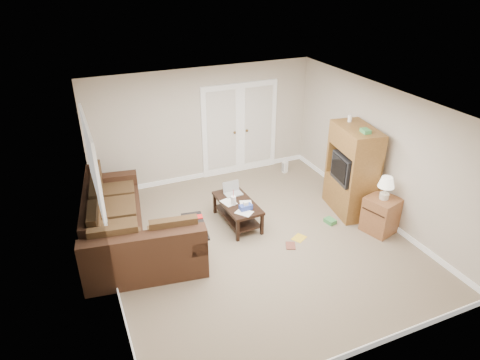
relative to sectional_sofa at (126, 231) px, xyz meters
name	(u,v)px	position (x,y,z in m)	size (l,w,h in m)	color
floor	(256,240)	(2.13, -0.68, -0.35)	(5.50, 5.50, 0.00)	gray
ceiling	(259,104)	(2.13, -0.68, 2.15)	(5.00, 5.50, 0.02)	silver
wall_left	(101,209)	(-0.37, -0.68, 0.90)	(0.02, 5.50, 2.50)	beige
wall_right	(379,153)	(4.63, -0.68, 0.90)	(0.02, 5.50, 2.50)	beige
wall_back	(203,125)	(2.13, 2.07, 0.90)	(5.00, 0.02, 2.50)	beige
wall_front	(363,280)	(2.13, -3.43, 0.90)	(5.00, 0.02, 2.50)	beige
baseboards	(256,238)	(2.13, -0.68, -0.30)	(5.00, 5.50, 0.10)	white
french_doors	(240,129)	(2.98, 2.03, 0.69)	(1.80, 0.05, 2.13)	white
window_left	(93,163)	(-0.33, 0.32, 1.20)	(0.05, 1.92, 1.42)	white
sectional_sofa	(126,231)	(0.00, 0.00, 0.00)	(2.02, 3.11, 0.88)	#402618
coffee_table	(237,211)	(2.04, -0.01, -0.09)	(0.61, 1.16, 0.77)	black
tv_armoire	(352,170)	(4.24, -0.44, 0.53)	(0.76, 1.17, 1.87)	brown
side_cabinet	(381,212)	(4.33, -1.29, 0.05)	(0.64, 0.64, 1.10)	#945C36
space_heater	(285,167)	(3.91, 1.53, -0.21)	(0.11, 0.09, 0.28)	white
floor_magazine	(299,238)	(2.86, -0.93, -0.34)	(0.25, 0.20, 0.01)	yellow
floor_greenbox	(330,221)	(3.65, -0.73, -0.31)	(0.15, 0.21, 0.08)	#42924D
floor_book	(286,246)	(2.53, -1.04, -0.34)	(0.16, 0.22, 0.02)	brown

